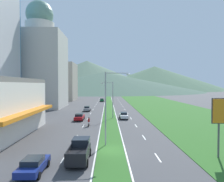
{
  "coord_description": "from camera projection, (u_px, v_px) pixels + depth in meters",
  "views": [
    {
      "loc": [
        -0.33,
        -24.69,
        7.93
      ],
      "look_at": [
        1.09,
        47.78,
        5.78
      ],
      "focal_mm": 33.23,
      "sensor_mm": 36.0,
      "label": 1
    }
  ],
  "objects": [
    {
      "name": "lane_dash_right_9",
      "position": [
        121.0,
        104.0,
        83.87
      ],
      "size": [
        0.16,
        2.8,
        0.01
      ],
      "primitive_type": "cube",
      "color": "silver",
      "rests_on": "ground_plane"
    },
    {
      "name": "lane_dash_left_8",
      "position": [
        95.0,
        107.0,
        74.91
      ],
      "size": [
        0.16,
        2.8,
        0.01
      ],
      "primitive_type": "cube",
      "color": "silver",
      "rests_on": "ground_plane"
    },
    {
      "name": "street_lamp_mid",
      "position": [
        111.0,
        97.0,
        49.01
      ],
      "size": [
        2.91,
        0.28,
        8.62
      ],
      "color": "#99999E",
      "rests_on": "ground_plane"
    },
    {
      "name": "hill_far_center",
      "position": [
        104.0,
        82.0,
        256.46
      ],
      "size": [
        234.43,
        234.43,
        23.6
      ],
      "primitive_type": "cone",
      "color": "#3D5647",
      "rests_on": "ground_plane"
    },
    {
      "name": "lane_dash_left_13",
      "position": [
        100.0,
        99.0,
        118.71
      ],
      "size": [
        0.16,
        2.8,
        0.01
      ],
      "primitive_type": "cube",
      "color": "silver",
      "rests_on": "ground_plane"
    },
    {
      "name": "lane_dash_left_12",
      "position": [
        99.0,
        100.0,
        109.95
      ],
      "size": [
        0.16,
        2.8,
        0.01
      ],
      "primitive_type": "cube",
      "color": "silver",
      "rests_on": "ground_plane"
    },
    {
      "name": "hill_far_right",
      "position": [
        155.0,
        78.0,
        323.87
      ],
      "size": [
        211.11,
        211.11,
        36.88
      ],
      "primitive_type": "cone",
      "color": "#47664C",
      "rests_on": "ground_plane"
    },
    {
      "name": "grass_median",
      "position": [
        109.0,
        104.0,
        84.88
      ],
      "size": [
        3.2,
        240.0,
        0.06
      ],
      "primitive_type": "cube",
      "color": "#2D6023",
      "rests_on": "ground_plane"
    },
    {
      "name": "car_0",
      "position": [
        102.0,
        100.0,
        98.36
      ],
      "size": [
        1.86,
        4.41,
        1.49
      ],
      "rotation": [
        0.0,
        0.0,
        1.57
      ],
      "color": "#0C5128",
      "rests_on": "ground_plane"
    },
    {
      "name": "lane_dash_left_11",
      "position": [
        98.0,
        101.0,
        101.19
      ],
      "size": [
        0.16,
        2.8,
        0.01
      ],
      "primitive_type": "cube",
      "color": "silver",
      "rests_on": "ground_plane"
    },
    {
      "name": "edge_line_median_left",
      "position": [
        104.0,
        104.0,
        84.84
      ],
      "size": [
        0.16,
        240.0,
        0.01
      ],
      "primitive_type": "cube",
      "color": "silver",
      "rests_on": "ground_plane"
    },
    {
      "name": "lane_dash_left_5",
      "position": [
        88.0,
        119.0,
        48.63
      ],
      "size": [
        0.16,
        2.8,
        0.01
      ],
      "primitive_type": "cube",
      "color": "silver",
      "rests_on": "ground_plane"
    },
    {
      "name": "lane_dash_right_5",
      "position": [
        131.0,
        118.0,
        48.83
      ],
      "size": [
        0.16,
        2.8,
        0.01
      ],
      "primitive_type": "cube",
      "color": "silver",
      "rests_on": "ground_plane"
    },
    {
      "name": "midrise_colored",
      "position": [
        59.0,
        82.0,
        106.33
      ],
      "size": [
        17.01,
        17.01,
        18.98
      ],
      "primitive_type": "cube",
      "color": "#9E9384",
      "rests_on": "ground_plane"
    },
    {
      "name": "lane_dash_left_6",
      "position": [
        91.0,
        113.0,
        57.39
      ],
      "size": [
        0.16,
        2.8,
        0.01
      ],
      "primitive_type": "cube",
      "color": "silver",
      "rests_on": "ground_plane"
    },
    {
      "name": "pickup_truck_0",
      "position": [
        80.0,
        151.0,
        21.83
      ],
      "size": [
        2.18,
        5.4,
        2.0
      ],
      "rotation": [
        0.0,
        0.0,
        1.57
      ],
      "color": "black",
      "rests_on": "ground_plane"
    },
    {
      "name": "car_1",
      "position": [
        33.0,
        165.0,
        18.62
      ],
      "size": [
        2.02,
        4.38,
        1.41
      ],
      "rotation": [
        0.0,
        0.0,
        1.57
      ],
      "color": "navy",
      "rests_on": "ground_plane"
    },
    {
      "name": "edge_line_median_right",
      "position": [
        113.0,
        104.0,
        84.91
      ],
      "size": [
        0.16,
        240.0,
        0.01
      ],
      "primitive_type": "cube",
      "color": "silver",
      "rests_on": "ground_plane"
    },
    {
      "name": "car_3",
      "position": [
        87.0,
        109.0,
        62.67
      ],
      "size": [
        1.91,
        4.66,
        1.49
      ],
      "rotation": [
        0.0,
        0.0,
        1.57
      ],
      "color": "slate",
      "rests_on": "ground_plane"
    },
    {
      "name": "lane_dash_right_4",
      "position": [
        136.0,
        126.0,
        40.07
      ],
      "size": [
        0.16,
        2.8,
        0.01
      ],
      "primitive_type": "cube",
      "color": "silver",
      "rests_on": "ground_plane"
    },
    {
      "name": "lane_dash_left_10",
      "position": [
        97.0,
        103.0,
        92.43
      ],
      "size": [
        0.16,
        2.8,
        0.01
      ],
      "primitive_type": "cube",
      "color": "silver",
      "rests_on": "ground_plane"
    },
    {
      "name": "lane_dash_right_11",
      "position": [
        119.0,
        101.0,
        101.39
      ],
      "size": [
        0.16,
        2.8,
        0.01
      ],
      "primitive_type": "cube",
      "color": "silver",
      "rests_on": "ground_plane"
    },
    {
      "name": "lane_dash_left_7",
      "position": [
        93.0,
        110.0,
        66.15
      ],
      "size": [
        0.16,
        2.8,
        0.01
      ],
      "primitive_type": "cube",
      "color": "silver",
      "rests_on": "ground_plane"
    },
    {
      "name": "lane_dash_right_3",
      "position": [
        144.0,
        137.0,
        31.31
      ],
      "size": [
        0.16,
        2.8,
        0.01
      ],
      "primitive_type": "cube",
      "color": "silver",
      "rests_on": "ground_plane"
    },
    {
      "name": "lane_dash_right_13",
      "position": [
        117.0,
        99.0,
        118.91
      ],
      "size": [
        0.16,
        2.8,
        0.01
      ],
      "primitive_type": "cube",
      "color": "silver",
      "rests_on": "ground_plane"
    },
    {
      "name": "lane_dash_right_10",
      "position": [
        120.0,
        103.0,
        92.63
      ],
      "size": [
        0.16,
        2.8,
        0.01
      ],
      "primitive_type": "cube",
      "color": "silver",
      "rests_on": "ground_plane"
    },
    {
      "name": "ground_plane",
      "position": [
        111.0,
        151.0,
        24.92
      ],
      "size": [
        600.0,
        600.0,
        0.0
      ],
      "primitive_type": "plane",
      "color": "#424244"
    },
    {
      "name": "lane_dash_right_6",
      "position": [
        127.0,
        113.0,
        57.59
      ],
      "size": [
        0.16,
        2.8,
        0.01
      ],
      "primitive_type": "cube",
      "color": "silver",
      "rests_on": "ground_plane"
    },
    {
      "name": "lane_dash_left_4",
      "position": [
        83.0,
        126.0,
        39.87
      ],
      "size": [
        0.16,
        2.8,
        0.01
      ],
      "primitive_type": "cube",
      "color": "silver",
      "rests_on": "ground_plane"
    },
    {
      "name": "hill_far_left",
      "position": [
        87.0,
        76.0,
        303.64
      ],
      "size": [
        215.56,
        215.56,
        43.23
      ],
      "primitive_type": "cone",
      "color": "#516B56",
      "rests_on": "ground_plane"
    },
    {
      "name": "car_4",
      "position": [
        79.0,
        117.0,
        46.42
      ],
      "size": [
        2.0,
        4.71,
        1.49
      ],
      "rotation": [
        0.0,
        0.0,
        1.57
      ],
      "color": "maroon",
      "rests_on": "ground_plane"
    },
    {
      "name": "lane_dash_right_2",
      "position": [
        158.0,
        158.0,
        22.55
      ],
      "size": [
        0.16,
        2.8,
        0.01
      ],
      "primitive_type": "cube",
      "color": "silver",
      "rests_on": "ground_plane"
    },
    {
      "name": "lane_dash_left_2",
      "position": [
        64.0,
        158.0,
        22.35
      ],
      "size": [
        0.16,
        2.8,
        0.01
      ],
      "primitive_type": "cube",
      "color": "silver",
      "rests_on": "ground_plane"
    },
    {
      "name": "street_lamp_near",
      "position": [
        108.0,
        103.0,
        26.94
      ],
      "size": [
        3.35,
        0.46,
        9.63
      ],
      "color": "#99999E",
      "rests_on": "ground_plane"
    },
    {
      "name": "lane_dash_right_12",
      "position": [
        118.0,
        100.0,
        110.15
      ],
      "size": [
        0.16,
        2.8,
        0.01
      ],
      "primitive_type": "cube",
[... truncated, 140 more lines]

